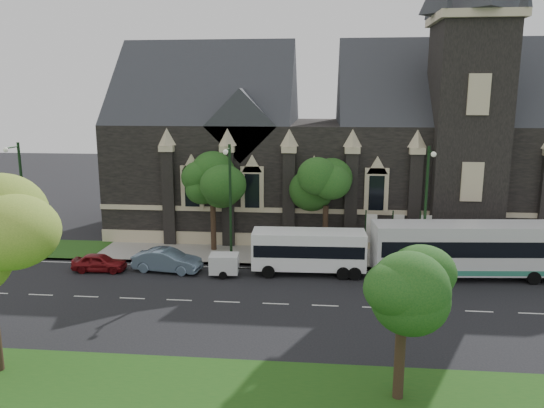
# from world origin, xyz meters

# --- Properties ---
(ground) EXTENTS (160.00, 160.00, 0.00)m
(ground) POSITION_xyz_m (0.00, 0.00, 0.00)
(ground) COLOR black
(ground) RESTS_ON ground
(sidewalk) EXTENTS (80.00, 5.00, 0.15)m
(sidewalk) POSITION_xyz_m (0.00, 9.50, 0.07)
(sidewalk) COLOR gray
(sidewalk) RESTS_ON ground
(museum) EXTENTS (40.00, 17.70, 29.90)m
(museum) POSITION_xyz_m (5.12, 18.78, 8.17)
(museum) COLOR black
(museum) RESTS_ON ground
(tree_park_east) EXTENTS (3.40, 3.40, 6.28)m
(tree_park_east) POSITION_xyz_m (6.18, -9.32, 4.62)
(tree_park_east) COLOR black
(tree_park_east) RESTS_ON ground
(tree_walk_right) EXTENTS (4.08, 4.08, 7.80)m
(tree_walk_right) POSITION_xyz_m (3.21, 10.71, 5.82)
(tree_walk_right) COLOR black
(tree_walk_right) RESTS_ON ground
(tree_walk_left) EXTENTS (3.91, 3.91, 7.64)m
(tree_walk_left) POSITION_xyz_m (-5.80, 10.70, 5.73)
(tree_walk_left) COLOR black
(tree_walk_left) RESTS_ON ground
(street_lamp_near) EXTENTS (0.36, 1.88, 9.00)m
(street_lamp_near) POSITION_xyz_m (10.00, 7.09, 5.11)
(street_lamp_near) COLOR black
(street_lamp_near) RESTS_ON ground
(street_lamp_mid) EXTENTS (0.36, 1.88, 9.00)m
(street_lamp_mid) POSITION_xyz_m (-4.00, 7.09, 5.11)
(street_lamp_mid) COLOR black
(street_lamp_mid) RESTS_ON ground
(street_lamp_far) EXTENTS (0.36, 1.88, 9.00)m
(street_lamp_far) POSITION_xyz_m (-20.00, 7.09, 5.11)
(street_lamp_far) COLOR black
(street_lamp_far) RESTS_ON ground
(banner_flag_left) EXTENTS (0.90, 0.10, 4.00)m
(banner_flag_left) POSITION_xyz_m (6.29, 9.00, 2.38)
(banner_flag_left) COLOR black
(banner_flag_left) RESTS_ON ground
(banner_flag_center) EXTENTS (0.90, 0.10, 4.00)m
(banner_flag_center) POSITION_xyz_m (8.29, 9.00, 2.38)
(banner_flag_center) COLOR black
(banner_flag_center) RESTS_ON ground
(banner_flag_right) EXTENTS (0.90, 0.10, 4.00)m
(banner_flag_right) POSITION_xyz_m (10.29, 9.00, 2.38)
(banner_flag_right) COLOR black
(banner_flag_right) RESTS_ON ground
(tour_coach) EXTENTS (13.34, 3.94, 3.83)m
(tour_coach) POSITION_xyz_m (12.87, 6.02, 2.08)
(tour_coach) COLOR silver
(tour_coach) RESTS_ON ground
(shuttle_bus) EXTENTS (8.01, 2.98, 3.06)m
(shuttle_bus) POSITION_xyz_m (1.83, 5.87, 1.76)
(shuttle_bus) COLOR white
(shuttle_bus) RESTS_ON ground
(box_trailer) EXTENTS (2.93, 1.72, 1.54)m
(box_trailer) POSITION_xyz_m (-4.05, 4.72, 0.88)
(box_trailer) COLOR silver
(box_trailer) RESTS_ON ground
(sedan) EXTENTS (5.11, 2.36, 1.62)m
(sedan) POSITION_xyz_m (-8.31, 5.26, 0.81)
(sedan) COLOR slate
(sedan) RESTS_ON ground
(car_far_red) EXTENTS (3.88, 1.68, 1.30)m
(car_far_red) POSITION_xyz_m (-13.18, 4.82, 0.65)
(car_far_red) COLOR maroon
(car_far_red) RESTS_ON ground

